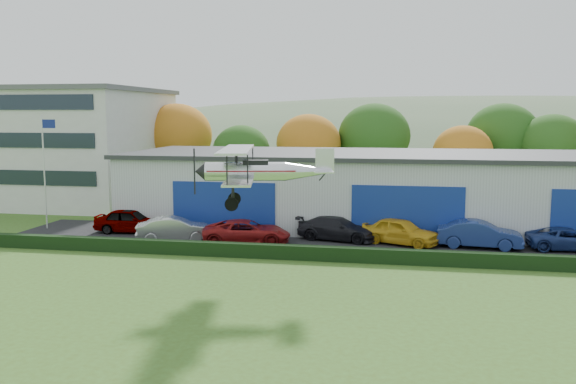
% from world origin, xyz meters
% --- Properties ---
extents(apron, '(48.00, 9.00, 0.05)m').
position_xyz_m(apron, '(3.00, 21.00, 0.03)').
color(apron, black).
rests_on(apron, ground).
extents(hedge, '(46.00, 0.60, 0.80)m').
position_xyz_m(hedge, '(3.00, 16.20, 0.40)').
color(hedge, black).
rests_on(hedge, ground).
extents(hangar, '(40.60, 12.60, 5.30)m').
position_xyz_m(hangar, '(5.00, 27.98, 2.66)').
color(hangar, '#B2B7BC').
rests_on(hangar, ground).
extents(office_block, '(20.60, 15.60, 10.40)m').
position_xyz_m(office_block, '(-28.00, 35.00, 5.21)').
color(office_block, silver).
rests_on(office_block, ground).
extents(flagpole, '(1.05, 0.10, 8.00)m').
position_xyz_m(flagpole, '(-19.88, 22.00, 4.78)').
color(flagpole, silver).
rests_on(flagpole, ground).
extents(tree_belt, '(75.70, 13.22, 10.12)m').
position_xyz_m(tree_belt, '(0.85, 40.62, 5.61)').
color(tree_belt, '#3D2614').
rests_on(tree_belt, ground).
extents(distant_hills, '(430.00, 196.00, 56.00)m').
position_xyz_m(distant_hills, '(-4.38, 140.00, -13.05)').
color(distant_hills, '#4C6642').
rests_on(distant_hills, ground).
extents(car_0, '(4.89, 2.22, 1.63)m').
position_xyz_m(car_0, '(-13.49, 21.59, 0.86)').
color(car_0, gray).
rests_on(car_0, apron).
extents(car_1, '(5.04, 3.10, 1.57)m').
position_xyz_m(car_1, '(-9.47, 19.39, 0.83)').
color(car_1, silver).
rests_on(car_1, apron).
extents(car_2, '(5.79, 3.48, 1.51)m').
position_xyz_m(car_2, '(-4.78, 19.44, 0.80)').
color(car_2, maroon).
rests_on(car_2, apron).
extents(car_3, '(5.51, 3.20, 1.50)m').
position_xyz_m(car_3, '(0.63, 21.68, 0.80)').
color(car_3, black).
rests_on(car_3, apron).
extents(car_4, '(5.17, 3.69, 1.64)m').
position_xyz_m(car_4, '(4.60, 21.09, 0.87)').
color(car_4, gold).
rests_on(car_4, apron).
extents(car_5, '(5.11, 2.17, 1.64)m').
position_xyz_m(car_5, '(9.30, 20.97, 0.87)').
color(car_5, navy).
rests_on(car_5, apron).
extents(car_6, '(4.87, 2.41, 1.33)m').
position_xyz_m(car_6, '(14.44, 21.27, 0.71)').
color(car_6, navy).
rests_on(car_6, apron).
extents(biplane, '(6.61, 7.54, 2.80)m').
position_xyz_m(biplane, '(-2.05, 10.97, 5.49)').
color(biplane, silver).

